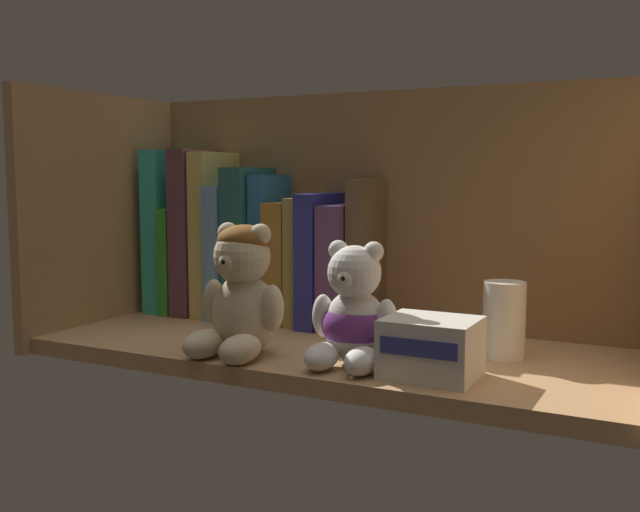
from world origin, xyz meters
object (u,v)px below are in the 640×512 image
Objects in this scene: book_7 at (292,261)px; book_11 at (370,254)px; teddy_bear_smaller at (354,317)px; small_product_box at (431,348)px; book_0 at (177,230)px; teddy_bear_larger at (241,293)px; book_6 at (274,247)px; book_8 at (310,260)px; book_4 at (237,250)px; pillar_candle at (504,320)px; book_9 at (327,259)px; book_2 at (204,231)px; book_1 at (191,259)px; book_5 at (255,243)px; book_10 at (348,265)px; book_3 at (222,233)px.

book_7 is 11.92cm from book_11.
teddy_bear_smaller reaches higher than small_product_box.
teddy_bear_larger is (25.10, -20.33, -4.88)cm from book_0.
book_8 is (5.79, 0.00, -1.56)cm from book_6.
book_0 is 11.36cm from book_4.
book_4 is 9.31cm from book_7.
teddy_bear_smaller is at bearing -141.46° from pillar_candle.
book_9 is at bearing 124.25° from teddy_bear_smaller.
book_7 is (15.10, 0.00, -3.67)cm from book_2.
book_1 is 1.81× the size of pillar_candle.
book_0 is 52.05cm from small_product_box.
book_4 reaches higher than book_1.
small_product_box is at bearing -38.68° from book_8.
book_5 is 1.30× the size of book_10.
small_product_box is (8.93, -0.65, -2.25)cm from teddy_bear_smaller.
book_7 is (6.12, 0.00, -2.38)cm from book_5.
teddy_bear_larger is at bearing -84.39° from book_8.
book_4 is 1.26× the size of teddy_bear_larger.
book_10 is (17.90, 0.00, -1.19)cm from book_4.
book_5 is 1.08× the size of book_11.
book_2 is at bearing 155.24° from small_product_box.
book_6 is at bearing 110.96° from teddy_bear_larger.
small_product_box is (15.32, -19.47, -6.91)cm from book_11.
book_6 is 14.80cm from book_11.
book_5 is at bearing 142.26° from teddy_bear_smaller.
teddy_bear_smaller is (24.32, -18.82, -5.43)cm from book_5.
small_product_box is at bearing -23.48° from book_1.
book_0 reaches higher than teddy_bear_larger.
book_2 reaches higher than book_7.
book_7 is at bearing 180.00° from book_11.
book_0 is 4.97cm from book_1.
book_3 is at bearing 180.00° from book_8.
book_2 is 6.39cm from book_4.
book_6 is 1.18× the size of book_8.
teddy_bear_smaller is 9.23cm from small_product_box.
book_4 is 21.06cm from book_11.
book_5 is at bearing 180.00° from book_6.
book_1 is 0.94× the size of book_10.
teddy_bear_larger is (-3.86, -20.33, -1.13)cm from book_10.
teddy_bear_smaller is at bearing -26.05° from book_0.
book_4 is (2.75, 0.00, -2.38)cm from book_3.
book_4 is 1.14× the size of book_10.
book_8 is at bearing 0.00° from book_0.
small_product_box is at bearing -22.32° from book_0.
book_1 is at bearing 180.00° from book_2.
small_product_box is at bearing -24.76° from book_2.
book_3 is 5.98cm from book_5.
pillar_candle is (13.55, 10.80, -0.98)cm from teddy_bear_smaller.
book_10 is 24.77cm from pillar_candle.
book_11 is 21.69cm from teddy_bear_larger.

